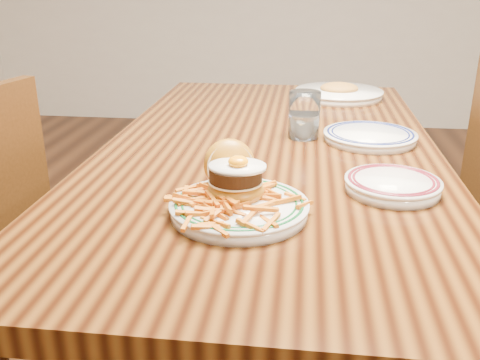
# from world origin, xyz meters

# --- Properties ---
(table) EXTENTS (0.85, 1.60, 0.75)m
(table) POSITION_xyz_m (0.00, 0.00, 0.66)
(table) COLOR black
(table) RESTS_ON floor
(main_plate) EXTENTS (0.26, 0.27, 0.12)m
(main_plate) POSITION_xyz_m (-0.03, -0.42, 0.78)
(main_plate) COLOR white
(main_plate) RESTS_ON table
(side_plate) EXTENTS (0.19, 0.19, 0.03)m
(side_plate) POSITION_xyz_m (0.27, -0.29, 0.77)
(side_plate) COLOR white
(side_plate) RESTS_ON table
(rear_plate) EXTENTS (0.24, 0.24, 0.03)m
(rear_plate) POSITION_xyz_m (0.26, 0.07, 0.77)
(rear_plate) COLOR white
(rear_plate) RESTS_ON table
(water_glass) EXTENTS (0.08, 0.08, 0.13)m
(water_glass) POSITION_xyz_m (0.08, 0.08, 0.81)
(water_glass) COLOR white
(water_glass) RESTS_ON table
(far_plate) EXTENTS (0.31, 0.31, 0.06)m
(far_plate) POSITION_xyz_m (0.20, 0.58, 0.77)
(far_plate) COLOR white
(far_plate) RESTS_ON table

